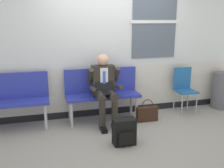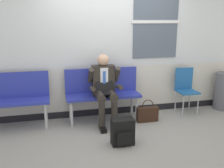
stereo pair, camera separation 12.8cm
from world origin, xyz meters
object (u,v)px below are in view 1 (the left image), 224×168
(trash_bin, at_px, (222,90))
(folding_chair, at_px, (184,86))
(bench_with_person, at_px, (102,90))
(handbag, at_px, (147,113))
(person_seated, at_px, (105,87))
(backpack, at_px, (124,132))
(bench_empty, at_px, (7,97))

(trash_bin, bearing_deg, folding_chair, 179.82)
(folding_chair, bearing_deg, bench_with_person, 179.16)
(bench_with_person, bearing_deg, handbag, -22.76)
(bench_with_person, distance_m, folding_chair, 1.70)
(person_seated, bearing_deg, bench_with_person, 90.00)
(person_seated, xyz_separation_m, handbag, (0.78, -0.12, -0.53))
(person_seated, height_order, folding_chair, person_seated)
(bench_with_person, distance_m, person_seated, 0.23)
(handbag, bearing_deg, backpack, -132.40)
(bench_empty, distance_m, person_seated, 1.68)
(bench_with_person, bearing_deg, backpack, -85.18)
(handbag, distance_m, folding_chair, 1.05)
(bench_empty, relative_size, person_seated, 1.11)
(bench_empty, height_order, trash_bin, bench_empty)
(person_seated, relative_size, folding_chair, 1.38)
(backpack, height_order, folding_chair, folding_chair)
(person_seated, bearing_deg, bench_empty, 173.00)
(bench_with_person, relative_size, backpack, 3.35)
(bench_with_person, distance_m, trash_bin, 2.62)
(person_seated, bearing_deg, backpack, -84.07)
(folding_chair, bearing_deg, backpack, -146.63)
(bench_with_person, height_order, backpack, bench_with_person)
(person_seated, relative_size, handbag, 2.95)
(bench_empty, xyz_separation_m, folding_chair, (3.37, -0.02, -0.03))
(person_seated, bearing_deg, trash_bin, 3.88)
(bench_with_person, distance_m, handbag, 0.95)
(handbag, xyz_separation_m, trash_bin, (1.83, 0.30, 0.24))
(bench_with_person, distance_m, backpack, 1.15)
(person_seated, distance_m, folding_chair, 1.72)
(folding_chair, height_order, trash_bin, folding_chair)
(person_seated, bearing_deg, folding_chair, 6.04)
(backpack, bearing_deg, bench_empty, 148.31)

